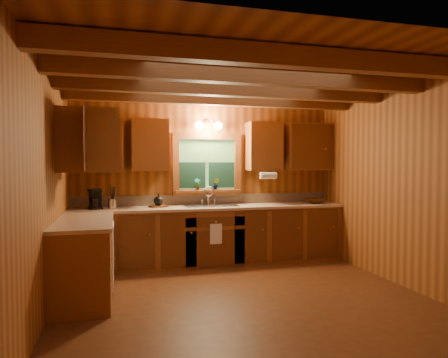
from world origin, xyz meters
name	(u,v)px	position (x,y,z in m)	size (l,w,h in m)	color
room	(241,186)	(0.00, 0.00, 1.30)	(4.20, 4.20, 4.20)	#532C14
ceiling_beams	(242,83)	(0.00, 0.00, 2.49)	(4.20, 2.54, 0.18)	brown
base_cabinets	(183,241)	(-0.49, 1.28, 0.43)	(4.20, 2.22, 0.86)	brown
countertop	(183,210)	(-0.48, 1.29, 0.88)	(4.20, 2.24, 0.04)	tan
backsplash	(207,199)	(0.00, 1.89, 0.98)	(4.20, 0.02, 0.16)	tan
dishwasher_panel	(112,254)	(-1.47, 0.68, 0.43)	(0.02, 0.60, 0.80)	white
upper_cabinets	(176,144)	(-0.56, 1.42, 1.84)	(4.19, 1.77, 0.78)	brown
window	(207,166)	(0.00, 1.87, 1.53)	(1.12, 0.08, 1.00)	brown
window_sill	(208,191)	(0.00, 1.82, 1.12)	(1.06, 0.14, 0.04)	brown
wall_sconce	(209,125)	(0.00, 1.75, 2.16)	(0.45, 0.21, 0.17)	black
paper_towel_roll	(268,176)	(0.92, 1.53, 1.37)	(0.11, 0.11, 0.27)	white
dish_towel	(216,234)	(0.00, 1.26, 0.52)	(0.18, 0.01, 0.30)	white
sink	(211,209)	(0.00, 1.60, 0.86)	(0.82, 0.48, 0.43)	silver
coffee_maker	(95,199)	(-1.72, 1.64, 1.04)	(0.17, 0.21, 0.29)	black
utensil_crock	(112,203)	(-1.48, 1.60, 0.98)	(0.11, 0.11, 0.33)	silver
cutting_board	(159,206)	(-0.80, 1.65, 0.91)	(0.25, 0.18, 0.02)	#582D13
teakettle	(159,201)	(-0.80, 1.65, 1.00)	(0.15, 0.15, 0.18)	black
wicker_basket	(314,201)	(1.75, 1.57, 0.94)	(0.33, 0.33, 0.08)	#48230C
potted_plant_left	(197,184)	(-0.17, 1.81, 1.23)	(0.10, 0.07, 0.19)	#582D13
potted_plant_right	(216,184)	(0.13, 1.81, 1.23)	(0.10, 0.08, 0.18)	#582D13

